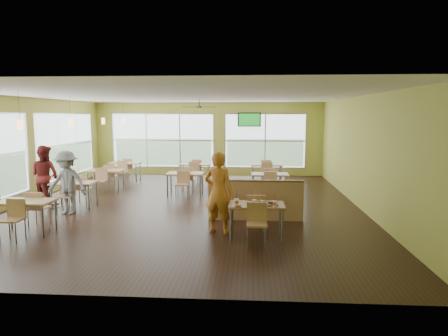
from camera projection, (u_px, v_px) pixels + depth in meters
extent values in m
plane|color=black|center=(187.00, 205.00, 11.84)|extent=(12.00, 12.00, 0.00)
plane|color=white|center=(186.00, 96.00, 11.41)|extent=(12.00, 12.00, 0.00)
cube|color=#B8B44A|center=(208.00, 139.00, 17.56)|extent=(10.00, 0.04, 3.20)
cube|color=#B8B44A|center=(120.00, 190.00, 5.69)|extent=(10.00, 0.04, 3.20)
cube|color=#B8B44A|center=(21.00, 151.00, 11.95)|extent=(0.04, 12.00, 3.20)
cube|color=#B8B44A|center=(361.00, 153.00, 11.30)|extent=(0.04, 12.00, 3.20)
cube|color=white|center=(68.00, 145.00, 14.93)|extent=(0.02, 4.50, 2.35)
cube|color=white|center=(163.00, 141.00, 17.68)|extent=(4.50, 0.02, 2.35)
cube|color=white|center=(265.00, 141.00, 17.39)|extent=(3.50, 0.02, 2.35)
cube|color=#B7BABC|center=(34.00, 188.00, 12.61)|extent=(0.04, 9.40, 0.05)
cube|color=#B7BABC|center=(214.00, 167.00, 17.68)|extent=(8.00, 0.04, 0.05)
cube|color=tan|center=(257.00, 205.00, 8.65)|extent=(1.20, 0.70, 0.04)
cube|color=brown|center=(256.00, 206.00, 8.65)|extent=(1.22, 0.71, 0.01)
cylinder|color=slate|center=(231.00, 225.00, 8.44)|extent=(0.05, 0.05, 0.71)
cylinder|color=slate|center=(282.00, 226.00, 8.37)|extent=(0.05, 0.05, 0.71)
cylinder|color=slate|center=(232.00, 218.00, 9.02)|extent=(0.05, 0.05, 0.71)
cylinder|color=slate|center=(280.00, 219.00, 8.95)|extent=(0.05, 0.05, 0.71)
cube|color=tan|center=(256.00, 211.00, 9.23)|extent=(0.42, 0.42, 0.04)
cube|color=tan|center=(256.00, 200.00, 9.39)|extent=(0.42, 0.04, 0.40)
cube|color=tan|center=(257.00, 224.00, 8.14)|extent=(0.42, 0.42, 0.04)
cube|color=tan|center=(257.00, 216.00, 7.92)|extent=(0.42, 0.04, 0.40)
cube|color=tan|center=(256.00, 201.00, 10.11)|extent=(2.40, 0.12, 1.00)
cube|color=brown|center=(256.00, 181.00, 10.04)|extent=(2.40, 0.14, 0.04)
cube|color=tan|center=(25.00, 201.00, 8.98)|extent=(1.20, 0.70, 0.04)
cube|color=brown|center=(25.00, 203.00, 8.99)|extent=(1.22, 0.71, 0.01)
cylinder|color=slate|center=(43.00, 221.00, 8.71)|extent=(0.05, 0.05, 0.71)
cylinder|color=slate|center=(11.00, 214.00, 9.36)|extent=(0.05, 0.05, 0.71)
cylinder|color=slate|center=(56.00, 215.00, 9.29)|extent=(0.05, 0.05, 0.71)
cube|color=tan|center=(39.00, 208.00, 9.57)|extent=(0.42, 0.42, 0.04)
cube|color=tan|center=(42.00, 197.00, 9.72)|extent=(0.42, 0.04, 0.40)
cube|color=tan|center=(12.00, 220.00, 8.48)|extent=(0.42, 0.42, 0.04)
cube|color=tan|center=(6.00, 212.00, 8.26)|extent=(0.42, 0.04, 0.40)
cube|color=tan|center=(74.00, 183.00, 11.46)|extent=(1.20, 0.70, 0.04)
cube|color=brown|center=(74.00, 183.00, 11.46)|extent=(1.22, 0.71, 0.01)
cylinder|color=slate|center=(51.00, 197.00, 11.26)|extent=(0.05, 0.05, 0.71)
cylinder|color=slate|center=(89.00, 198.00, 11.18)|extent=(0.05, 0.05, 0.71)
cylinder|color=slate|center=(61.00, 193.00, 11.83)|extent=(0.05, 0.05, 0.71)
cylinder|color=slate|center=(97.00, 194.00, 11.76)|extent=(0.05, 0.05, 0.71)
cube|color=tan|center=(82.00, 189.00, 12.04)|extent=(0.42, 0.42, 0.04)
cube|color=tan|center=(85.00, 180.00, 12.20)|extent=(0.42, 0.04, 0.40)
cube|color=tan|center=(66.00, 196.00, 10.95)|extent=(0.42, 0.42, 0.04)
cube|color=tan|center=(62.00, 189.00, 10.73)|extent=(0.42, 0.04, 0.40)
cube|color=tan|center=(105.00, 171.00, 13.93)|extent=(1.20, 0.70, 0.04)
cube|color=brown|center=(105.00, 171.00, 13.93)|extent=(1.22, 0.71, 0.01)
cylinder|color=slate|center=(87.00, 182.00, 13.73)|extent=(0.05, 0.05, 0.71)
cylinder|color=slate|center=(118.00, 183.00, 13.66)|extent=(0.05, 0.05, 0.71)
cylinder|color=slate|center=(94.00, 180.00, 14.30)|extent=(0.05, 0.05, 0.71)
cylinder|color=slate|center=(123.00, 180.00, 14.23)|extent=(0.05, 0.05, 0.71)
cube|color=tan|center=(111.00, 176.00, 14.51)|extent=(0.42, 0.42, 0.04)
cube|color=tan|center=(113.00, 169.00, 14.67)|extent=(0.42, 0.04, 0.40)
cube|color=tan|center=(100.00, 181.00, 13.42)|extent=(0.42, 0.42, 0.04)
cube|color=tan|center=(97.00, 175.00, 13.21)|extent=(0.42, 0.04, 0.40)
cube|color=tan|center=(125.00, 163.00, 16.10)|extent=(1.20, 0.70, 0.04)
cube|color=brown|center=(125.00, 164.00, 16.11)|extent=(1.22, 0.71, 0.01)
cylinder|color=slate|center=(110.00, 173.00, 15.90)|extent=(0.05, 0.05, 0.71)
cylinder|color=slate|center=(136.00, 173.00, 15.83)|extent=(0.05, 0.05, 0.71)
cylinder|color=slate|center=(115.00, 171.00, 16.48)|extent=(0.05, 0.05, 0.71)
cylinder|color=slate|center=(140.00, 171.00, 16.41)|extent=(0.05, 0.05, 0.71)
cube|color=tan|center=(129.00, 168.00, 16.69)|extent=(0.42, 0.42, 0.04)
cube|color=tan|center=(130.00, 162.00, 16.84)|extent=(0.42, 0.04, 0.40)
cube|color=tan|center=(121.00, 172.00, 15.60)|extent=(0.42, 0.42, 0.04)
cube|color=tan|center=(119.00, 167.00, 15.38)|extent=(0.42, 0.04, 0.40)
cube|color=tan|center=(185.00, 173.00, 13.25)|extent=(1.20, 0.70, 0.04)
cube|color=brown|center=(185.00, 174.00, 13.25)|extent=(1.22, 0.71, 0.01)
cylinder|color=slate|center=(167.00, 186.00, 13.04)|extent=(0.05, 0.05, 0.71)
cylinder|color=slate|center=(200.00, 186.00, 12.97)|extent=(0.05, 0.05, 0.71)
cylinder|color=slate|center=(171.00, 183.00, 13.62)|extent=(0.05, 0.05, 0.71)
cylinder|color=slate|center=(202.00, 183.00, 13.55)|extent=(0.05, 0.05, 0.71)
cube|color=tan|center=(188.00, 179.00, 13.83)|extent=(0.42, 0.42, 0.04)
cube|color=tan|center=(189.00, 172.00, 13.99)|extent=(0.42, 0.04, 0.40)
cube|color=tan|center=(182.00, 185.00, 12.74)|extent=(0.42, 0.42, 0.04)
cube|color=tan|center=(181.00, 179.00, 12.52)|extent=(0.42, 0.04, 0.40)
cube|color=tan|center=(195.00, 164.00, 15.72)|extent=(1.20, 0.70, 0.04)
cube|color=brown|center=(195.00, 165.00, 15.72)|extent=(1.22, 0.71, 0.01)
cylinder|color=slate|center=(181.00, 174.00, 15.52)|extent=(0.05, 0.05, 0.71)
cylinder|color=slate|center=(208.00, 175.00, 15.45)|extent=(0.05, 0.05, 0.71)
cylinder|color=slate|center=(183.00, 172.00, 16.09)|extent=(0.05, 0.05, 0.71)
cylinder|color=slate|center=(210.00, 173.00, 16.02)|extent=(0.05, 0.05, 0.71)
cube|color=tan|center=(197.00, 169.00, 16.30)|extent=(0.42, 0.42, 0.04)
cube|color=tan|center=(198.00, 163.00, 16.46)|extent=(0.42, 0.04, 0.40)
cube|color=tan|center=(194.00, 173.00, 15.21)|extent=(0.42, 0.42, 0.04)
cube|color=tan|center=(193.00, 168.00, 14.99)|extent=(0.42, 0.04, 0.40)
cube|color=tan|center=(270.00, 174.00, 13.06)|extent=(1.20, 0.70, 0.04)
cube|color=brown|center=(270.00, 175.00, 13.07)|extent=(1.22, 0.71, 0.01)
cylinder|color=slate|center=(253.00, 187.00, 12.86)|extent=(0.05, 0.05, 0.71)
cylinder|color=slate|center=(287.00, 187.00, 12.79)|extent=(0.05, 0.05, 0.71)
cylinder|color=slate|center=(253.00, 184.00, 13.44)|extent=(0.05, 0.05, 0.71)
cylinder|color=slate|center=(285.00, 184.00, 13.36)|extent=(0.05, 0.05, 0.71)
cube|color=tan|center=(269.00, 180.00, 13.64)|extent=(0.42, 0.42, 0.04)
cube|color=tan|center=(269.00, 173.00, 13.80)|extent=(0.42, 0.04, 0.40)
cube|color=tan|center=(270.00, 186.00, 12.56)|extent=(0.42, 0.42, 0.04)
cube|color=tan|center=(271.00, 180.00, 12.34)|extent=(0.42, 0.04, 0.40)
cube|color=tan|center=(267.00, 165.00, 15.54)|extent=(1.20, 0.70, 0.04)
cube|color=brown|center=(267.00, 165.00, 15.54)|extent=(1.22, 0.71, 0.01)
cylinder|color=slate|center=(253.00, 175.00, 15.33)|extent=(0.05, 0.05, 0.71)
cylinder|color=slate|center=(281.00, 175.00, 15.26)|extent=(0.05, 0.05, 0.71)
cylinder|color=slate|center=(253.00, 173.00, 15.91)|extent=(0.05, 0.05, 0.71)
cylinder|color=slate|center=(280.00, 173.00, 15.84)|extent=(0.05, 0.05, 0.71)
cube|color=tan|center=(266.00, 170.00, 16.12)|extent=(0.42, 0.42, 0.04)
cube|color=tan|center=(266.00, 164.00, 16.27)|extent=(0.42, 0.04, 0.40)
cube|color=tan|center=(267.00, 174.00, 15.03)|extent=(0.42, 0.42, 0.04)
cube|color=tan|center=(267.00, 169.00, 14.81)|extent=(0.42, 0.04, 0.40)
cylinder|color=#2D2119|center=(19.00, 106.00, 8.70)|extent=(0.01, 0.01, 0.70)
cylinder|color=#E58C49|center=(20.00, 125.00, 8.75)|extent=(0.11, 0.11, 0.22)
cylinder|color=#2D2119|center=(70.00, 108.00, 11.17)|extent=(0.01, 0.01, 0.70)
cylinder|color=#E58C49|center=(71.00, 122.00, 11.23)|extent=(0.11, 0.11, 0.22)
cylinder|color=#2D2119|center=(103.00, 109.00, 13.65)|extent=(0.01, 0.01, 0.70)
cylinder|color=#E58C49|center=(103.00, 121.00, 13.70)|extent=(0.11, 0.11, 0.22)
cylinder|color=#2D2119|center=(123.00, 110.00, 15.82)|extent=(0.01, 0.01, 0.70)
cylinder|color=#E58C49|center=(123.00, 120.00, 15.87)|extent=(0.11, 0.11, 0.22)
cylinder|color=#2D2119|center=(199.00, 103.00, 14.40)|extent=(0.03, 0.03, 0.24)
cylinder|color=#2D2119|center=(199.00, 107.00, 14.41)|extent=(0.16, 0.16, 0.06)
cube|color=#2D2119|center=(209.00, 107.00, 14.39)|extent=(0.55, 0.10, 0.01)
cube|color=#2D2119|center=(200.00, 107.00, 14.76)|extent=(0.10, 0.55, 0.01)
cube|color=#2D2119|center=(190.00, 107.00, 14.44)|extent=(0.55, 0.10, 0.01)
cube|color=#2D2119|center=(198.00, 107.00, 14.07)|extent=(0.10, 0.55, 0.01)
cube|color=black|center=(249.00, 120.00, 17.23)|extent=(1.00, 0.06, 0.60)
cube|color=#1A8127|center=(249.00, 120.00, 17.20)|extent=(0.90, 0.01, 0.52)
imported|color=orange|center=(219.00, 192.00, 8.96)|extent=(0.78, 0.63, 1.87)
imported|color=#5C1916|center=(45.00, 176.00, 11.68)|extent=(1.03, 0.90, 1.79)
imported|color=slate|center=(67.00, 183.00, 10.73)|extent=(1.19, 0.80, 1.71)
cone|color=white|center=(237.00, 202.00, 8.53)|extent=(0.10, 0.10, 0.13)
cylinder|color=red|center=(237.00, 202.00, 8.53)|extent=(0.09, 0.09, 0.04)
cylinder|color=white|center=(237.00, 199.00, 8.52)|extent=(0.10, 0.10, 0.01)
cylinder|color=blue|center=(237.00, 194.00, 8.51)|extent=(0.02, 0.06, 0.23)
cone|color=white|center=(254.00, 203.00, 8.41)|extent=(0.10, 0.10, 0.13)
cylinder|color=red|center=(254.00, 203.00, 8.41)|extent=(0.09, 0.09, 0.04)
cylinder|color=white|center=(254.00, 200.00, 8.40)|extent=(0.10, 0.10, 0.01)
cylinder|color=yellow|center=(254.00, 195.00, 8.38)|extent=(0.02, 0.06, 0.24)
cone|color=white|center=(263.00, 203.00, 8.45)|extent=(0.08, 0.08, 0.11)
cylinder|color=red|center=(263.00, 203.00, 8.45)|extent=(0.08, 0.08, 0.03)
cylinder|color=white|center=(263.00, 200.00, 8.44)|extent=(0.09, 0.09, 0.01)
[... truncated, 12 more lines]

